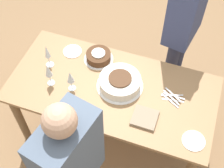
% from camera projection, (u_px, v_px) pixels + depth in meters
% --- Properties ---
extents(ground_plane, '(12.00, 12.00, 0.00)m').
position_uv_depth(ground_plane, '(112.00, 133.00, 3.07)').
color(ground_plane, '#8E6B47').
extents(dining_table, '(1.64, 0.80, 0.76)m').
position_uv_depth(dining_table, '(112.00, 96.00, 2.55)').
color(dining_table, '#9E754C').
rests_on(dining_table, ground_plane).
extents(cake_center_white, '(0.37, 0.37, 0.10)m').
position_uv_depth(cake_center_white, '(120.00, 82.00, 2.43)').
color(cake_center_white, white).
rests_on(cake_center_white, dining_table).
extents(cake_front_chocolate, '(0.25, 0.25, 0.08)m').
position_uv_depth(cake_front_chocolate, '(99.00, 56.00, 2.60)').
color(cake_front_chocolate, white).
rests_on(cake_front_chocolate, dining_table).
extents(wine_glass_near, '(0.06, 0.06, 0.22)m').
position_uv_depth(wine_glass_near, '(48.00, 71.00, 2.36)').
color(wine_glass_near, silver).
rests_on(wine_glass_near, dining_table).
extents(wine_glass_far, '(0.07, 0.07, 0.23)m').
position_uv_depth(wine_glass_far, '(47.00, 53.00, 2.48)').
color(wine_glass_far, silver).
rests_on(wine_glass_far, dining_table).
extents(wine_glass_extra, '(0.06, 0.06, 0.20)m').
position_uv_depth(wine_glass_extra, '(70.00, 78.00, 2.34)').
color(wine_glass_extra, silver).
rests_on(wine_glass_extra, dining_table).
extents(dessert_plate_left, '(0.16, 0.16, 0.01)m').
position_uv_depth(dessert_plate_left, '(194.00, 141.00, 2.18)').
color(dessert_plate_left, white).
rests_on(dessert_plate_left, dining_table).
extents(dessert_plate_right, '(0.16, 0.16, 0.01)m').
position_uv_depth(dessert_plate_right, '(72.00, 51.00, 2.68)').
color(dessert_plate_right, white).
rests_on(dessert_plate_right, dining_table).
extents(fork_pile, '(0.18, 0.15, 0.02)m').
position_uv_depth(fork_pile, '(172.00, 97.00, 2.39)').
color(fork_pile, silver).
rests_on(fork_pile, dining_table).
extents(napkin_stack, '(0.18, 0.18, 0.02)m').
position_uv_depth(napkin_stack, '(145.00, 118.00, 2.28)').
color(napkin_stack, gray).
rests_on(napkin_stack, dining_table).
extents(person_cutting, '(0.28, 0.43, 1.71)m').
position_uv_depth(person_cutting, '(185.00, 16.00, 2.55)').
color(person_cutting, '#2D334C').
rests_on(person_cutting, ground_plane).
extents(person_watching, '(0.30, 0.44, 1.58)m').
position_uv_depth(person_watching, '(72.00, 165.00, 1.88)').
color(person_watching, '#232328').
rests_on(person_watching, ground_plane).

